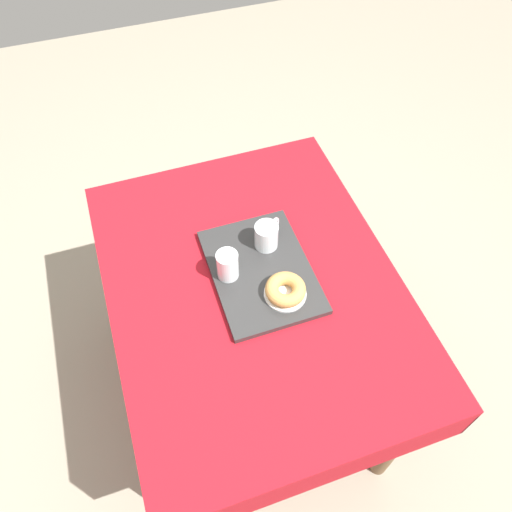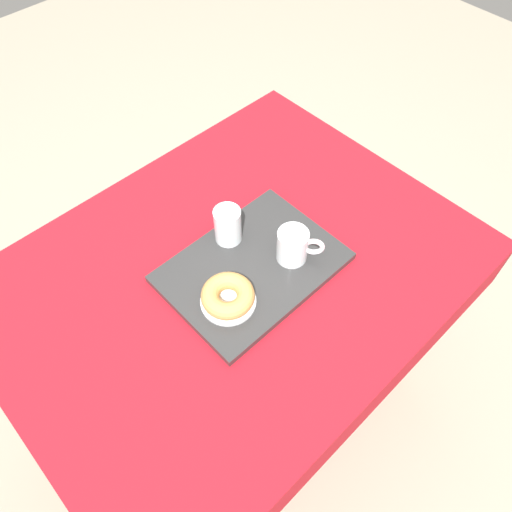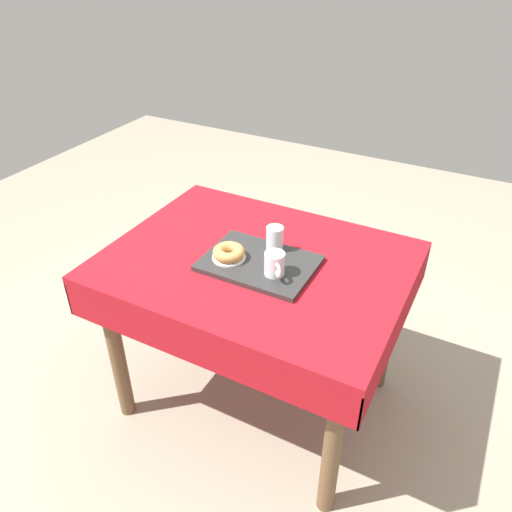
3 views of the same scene
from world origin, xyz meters
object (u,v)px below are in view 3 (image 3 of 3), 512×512
Objects in this scene: dining_table at (257,285)px; serving_tray at (259,263)px; tea_mug_left at (275,265)px; water_glass_near at (275,239)px; sugar_donut_left at (229,252)px; donut_plate_left at (229,257)px.

serving_tray is (0.03, -0.03, 0.13)m from dining_table.
dining_table is at bearing 144.56° from tea_mug_left.
water_glass_near reaches higher than sugar_donut_left.
tea_mug_left is at bearing -29.01° from serving_tray.
donut_plate_left is 1.05× the size of sugar_donut_left.
water_glass_near is 0.76× the size of donut_plate_left.
water_glass_near is 0.19m from donut_plate_left.
sugar_donut_left is (0.00, 0.00, 0.02)m from donut_plate_left.
dining_table is 0.18m from donut_plate_left.
water_glass_near is at bearing 56.58° from dining_table.
dining_table is at bearing 130.40° from serving_tray.
tea_mug_left is 0.20m from donut_plate_left.
tea_mug_left is at bearing -35.44° from dining_table.
water_glass_near is 0.80× the size of sugar_donut_left.
dining_table is 9.46× the size of sugar_donut_left.
sugar_donut_left is at bearing -161.17° from serving_tray.
tea_mug_left is 0.16m from water_glass_near.
dining_table is 0.20m from water_glass_near.
donut_plate_left is at bearing -137.96° from dining_table.
serving_tray is 4.18× the size of tea_mug_left.
dining_table is 0.20m from sugar_donut_left.
serving_tray reaches higher than dining_table.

